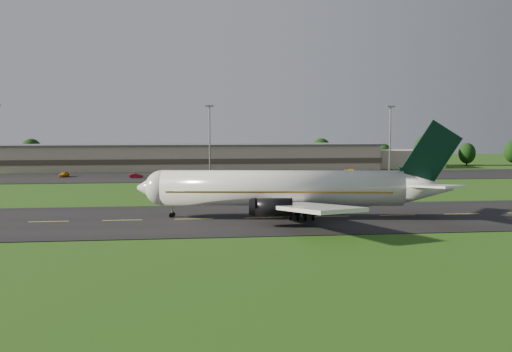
{
  "coord_description": "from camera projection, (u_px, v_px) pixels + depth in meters",
  "views": [
    {
      "loc": [
        -0.14,
        -88.69,
        15.0
      ],
      "look_at": [
        10.7,
        8.0,
        6.0
      ],
      "focal_mm": 40.0,
      "sensor_mm": 36.0,
      "label": 1
    }
  ],
  "objects": [
    {
      "name": "ground",
      "position": [
        194.0,
        219.0,
        89.16
      ],
      "size": [
        360.0,
        360.0,
        0.0
      ],
      "primitive_type": "plane",
      "color": "#254C13",
      "rests_on": "ground"
    },
    {
      "name": "taxiway",
      "position": [
        194.0,
        219.0,
        89.16
      ],
      "size": [
        220.0,
        30.0,
        0.1
      ],
      "primitive_type": "cube",
      "color": "black",
      "rests_on": "ground"
    },
    {
      "name": "apron",
      "position": [
        193.0,
        177.0,
        160.41
      ],
      "size": [
        260.0,
        30.0,
        0.1
      ],
      "primitive_type": "cube",
      "color": "black",
      "rests_on": "ground"
    },
    {
      "name": "airliner",
      "position": [
        287.0,
        189.0,
        90.26
      ],
      "size": [
        51.17,
        41.83,
        15.57
      ],
      "rotation": [
        0.0,
        0.0,
        -0.13
      ],
      "color": "white",
      "rests_on": "ground"
    },
    {
      "name": "terminal",
      "position": [
        213.0,
        157.0,
        184.68
      ],
      "size": [
        145.0,
        16.0,
        8.4
      ],
      "color": "#C0AB92",
      "rests_on": "ground"
    },
    {
      "name": "light_mast_centre",
      "position": [
        210.0,
        131.0,
        167.71
      ],
      "size": [
        2.4,
        1.2,
        20.35
      ],
      "color": "gray",
      "rests_on": "ground"
    },
    {
      "name": "light_mast_east",
      "position": [
        390.0,
        131.0,
        173.81
      ],
      "size": [
        2.4,
        1.2,
        20.35
      ],
      "color": "gray",
      "rests_on": "ground"
    },
    {
      "name": "tree_line",
      "position": [
        293.0,
        152.0,
        197.62
      ],
      "size": [
        195.58,
        10.12,
        10.9
      ],
      "color": "black",
      "rests_on": "ground"
    },
    {
      "name": "service_vehicle_a",
      "position": [
        64.0,
        174.0,
        159.15
      ],
      "size": [
        2.53,
        4.54,
        1.46
      ],
      "primitive_type": "imported",
      "rotation": [
        0.0,
        0.0,
        -0.2
      ],
      "color": "#CA880B",
      "rests_on": "apron"
    },
    {
      "name": "service_vehicle_b",
      "position": [
        136.0,
        176.0,
        155.85
      ],
      "size": [
        3.7,
        1.35,
        1.21
      ],
      "primitive_type": "imported",
      "rotation": [
        0.0,
        0.0,
        1.55
      ],
      "color": "maroon",
      "rests_on": "apron"
    },
    {
      "name": "service_vehicle_c",
      "position": [
        243.0,
        173.0,
        165.21
      ],
      "size": [
        3.94,
        4.71,
        1.2
      ],
      "primitive_type": "imported",
      "rotation": [
        0.0,
        0.0,
        -0.55
      ],
      "color": "silver",
      "rests_on": "apron"
    },
    {
      "name": "service_vehicle_d",
      "position": [
        353.0,
        171.0,
        169.17
      ],
      "size": [
        5.03,
        4.15,
        1.37
      ],
      "primitive_type": "imported",
      "rotation": [
        0.0,
        0.0,
        1.01
      ],
      "color": "#C4A00B",
      "rests_on": "apron"
    }
  ]
}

